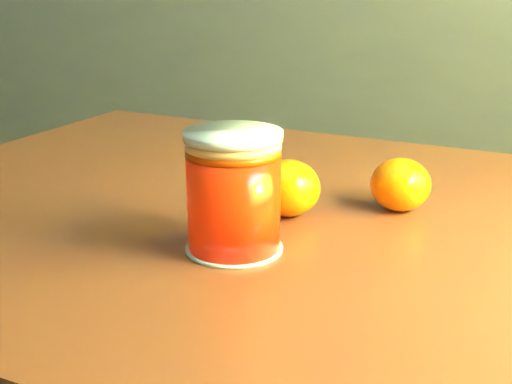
% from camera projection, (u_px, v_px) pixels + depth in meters
% --- Properties ---
extents(kitchen_counter, '(3.15, 0.60, 0.90)m').
position_uv_depth(kitchen_counter, '(211.00, 133.00, 2.29)').
color(kitchen_counter, '#4D4C51').
rests_on(kitchen_counter, ground).
extents(table, '(1.03, 0.76, 0.74)m').
position_uv_depth(table, '(305.00, 304.00, 0.73)').
color(table, brown).
rests_on(table, ground).
extents(juice_glass, '(0.08, 0.08, 0.10)m').
position_uv_depth(juice_glass, '(234.00, 193.00, 0.61)').
color(juice_glass, '#FF2205').
rests_on(juice_glass, table).
extents(orange_front, '(0.07, 0.07, 0.06)m').
position_uv_depth(orange_front, '(288.00, 188.00, 0.70)').
color(orange_front, orange).
rests_on(orange_front, table).
extents(orange_back, '(0.07, 0.07, 0.05)m').
position_uv_depth(orange_back, '(401.00, 185.00, 0.72)').
color(orange_back, orange).
rests_on(orange_back, table).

